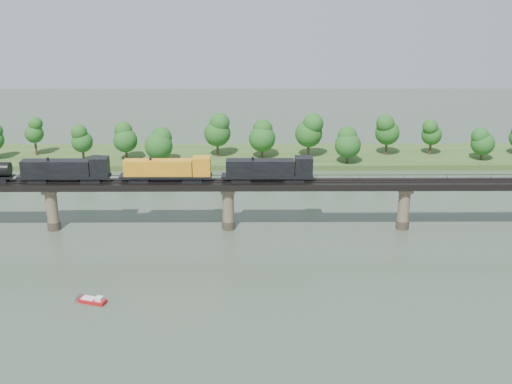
{
  "coord_description": "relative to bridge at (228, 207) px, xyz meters",
  "views": [
    {
      "loc": [
        5.41,
        -105.77,
        58.23
      ],
      "look_at": [
        6.32,
        30.0,
        9.0
      ],
      "focal_mm": 45.0,
      "sensor_mm": 36.0,
      "label": 1
    }
  ],
  "objects": [
    {
      "name": "motorboat",
      "position": [
        -23.32,
        -33.66,
        -4.98
      ],
      "size": [
        5.29,
        3.26,
        1.39
      ],
      "rotation": [
        0.0,
        0.0,
        -0.32
      ],
      "color": "#AA1313",
      "rests_on": "ground"
    },
    {
      "name": "ground",
      "position": [
        0.0,
        -30.0,
        -5.46
      ],
      "size": [
        400.0,
        400.0,
        0.0
      ],
      "primitive_type": "plane",
      "color": "#354435",
      "rests_on": "ground"
    },
    {
      "name": "freight_train",
      "position": [
        -21.18,
        -0.0,
        8.77
      ],
      "size": [
        83.06,
        3.24,
        5.72
      ],
      "color": "black",
      "rests_on": "bridge"
    },
    {
      "name": "far_bank",
      "position": [
        0.0,
        55.0,
        -4.66
      ],
      "size": [
        300.0,
        24.0,
        1.6
      ],
      "primitive_type": "cube",
      "color": "#335220",
      "rests_on": "ground"
    },
    {
      "name": "far_treeline",
      "position": [
        -8.21,
        50.52,
        3.37
      ],
      "size": [
        289.06,
        17.54,
        13.6
      ],
      "color": "#382619",
      "rests_on": "far_bank"
    },
    {
      "name": "bridge_superstructure",
      "position": [
        0.0,
        0.0,
        6.33
      ],
      "size": [
        220.0,
        4.9,
        0.75
      ],
      "color": "black",
      "rests_on": "bridge"
    },
    {
      "name": "bridge",
      "position": [
        0.0,
        0.0,
        0.0
      ],
      "size": [
        236.0,
        30.0,
        11.5
      ],
      "color": "#473A2D",
      "rests_on": "ground"
    }
  ]
}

